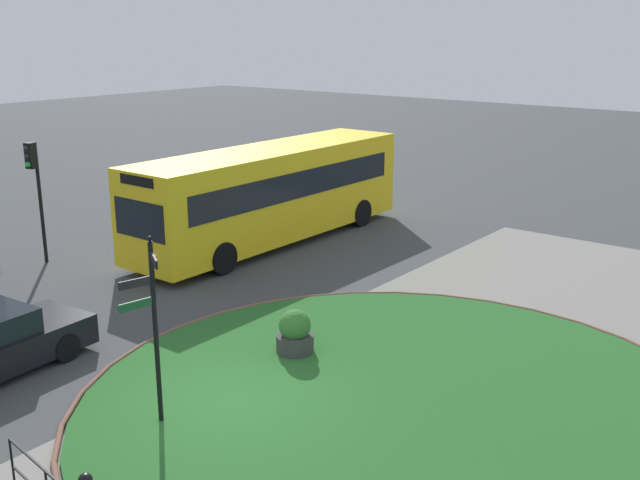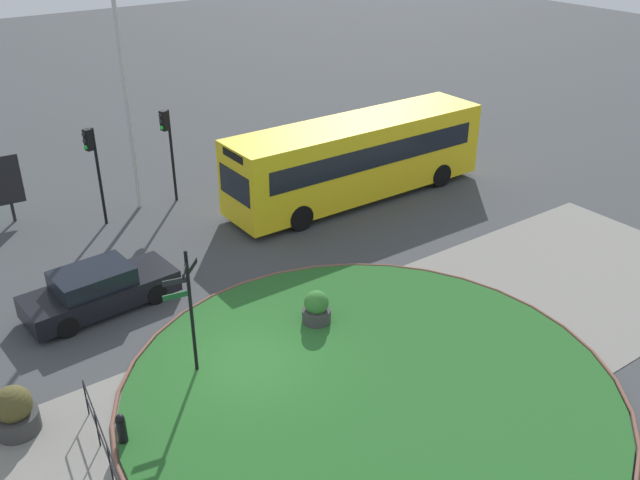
% 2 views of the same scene
% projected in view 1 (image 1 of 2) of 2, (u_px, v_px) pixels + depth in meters
% --- Properties ---
extents(ground, '(120.00, 120.00, 0.00)m').
position_uv_depth(ground, '(228.00, 407.00, 14.65)').
color(ground, '#3D3F42').
extents(sidewalk_paving, '(32.00, 7.58, 0.02)m').
position_uv_depth(sidewalk_paving, '(317.00, 443.00, 13.34)').
color(sidewalk_paving, gray).
rests_on(sidewalk_paving, ground).
extents(grass_island, '(12.62, 12.62, 0.10)m').
position_uv_depth(grass_island, '(403.00, 406.00, 14.57)').
color(grass_island, '#235B23').
rests_on(grass_island, ground).
extents(grass_kerb_ring, '(12.93, 12.93, 0.11)m').
position_uv_depth(grass_kerb_ring, '(403.00, 406.00, 14.57)').
color(grass_kerb_ring, brown).
rests_on(grass_kerb_ring, ground).
extents(signpost_directional, '(1.18, 1.13, 3.65)m').
position_uv_depth(signpost_directional, '(152.00, 316.00, 13.36)').
color(signpost_directional, black).
rests_on(signpost_directional, ground).
extents(bus_yellow, '(11.27, 2.67, 3.23)m').
position_uv_depth(bus_yellow, '(272.00, 192.00, 25.48)').
color(bus_yellow, yellow).
rests_on(bus_yellow, ground).
extents(traffic_light_far, '(0.48, 0.32, 3.80)m').
position_uv_depth(traffic_light_far, '(34.00, 176.00, 22.78)').
color(traffic_light_far, black).
rests_on(traffic_light_far, ground).
extents(planter_kerbside, '(0.85, 0.85, 1.09)m').
position_uv_depth(planter_kerbside, '(295.00, 335.00, 16.81)').
color(planter_kerbside, '#383838').
rests_on(planter_kerbside, ground).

